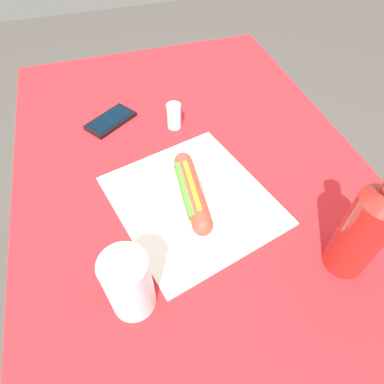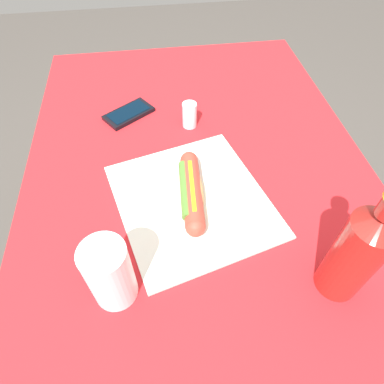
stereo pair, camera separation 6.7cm
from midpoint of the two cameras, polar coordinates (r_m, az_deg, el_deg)
ground_plane at (r=1.39m, az=-0.77°, el=-19.81°), size 6.00×6.00×0.00m
dining_table at (r=0.83m, az=-1.21°, el=-5.10°), size 1.25×0.79×0.76m
paper_wrapper at (r=0.69m, az=-2.77°, el=-1.60°), size 0.39×0.37×0.01m
hot_dog at (r=0.67m, az=-2.95°, el=-0.09°), size 0.21×0.06×0.05m
cell_phone at (r=0.91m, az=-15.99°, el=11.68°), size 0.13×0.14×0.01m
soda_bottle at (r=0.58m, az=24.87°, el=-6.03°), size 0.07×0.07×0.25m
drinking_cup at (r=0.54m, az=-14.48°, el=-15.43°), size 0.07×0.07×0.13m
salt_shaker at (r=0.85m, az=-5.76°, el=12.76°), size 0.04×0.04×0.07m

